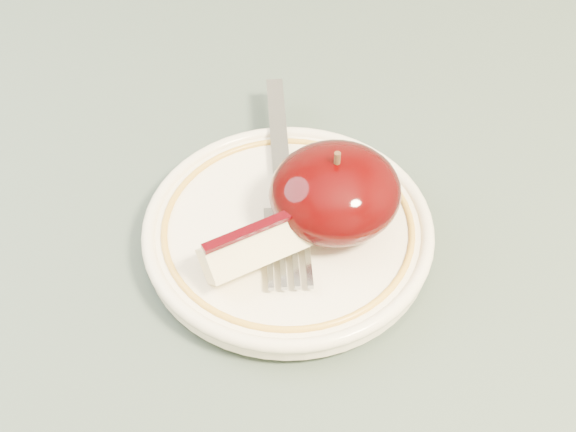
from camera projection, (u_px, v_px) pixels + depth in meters
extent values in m
cylinder|color=brown|center=(447.00, 166.00, 1.13)|extent=(0.05, 0.05, 0.71)
cube|color=#3C4A42|center=(185.00, 279.00, 0.53)|extent=(0.90, 0.90, 0.04)
cylinder|color=white|center=(288.00, 241.00, 0.52)|extent=(0.10, 0.10, 0.01)
cylinder|color=white|center=(288.00, 232.00, 0.52)|extent=(0.18, 0.18, 0.01)
torus|color=white|center=(288.00, 227.00, 0.51)|extent=(0.19, 0.19, 0.01)
torus|color=gold|center=(288.00, 226.00, 0.51)|extent=(0.16, 0.16, 0.00)
ellipsoid|color=black|center=(335.00, 192.00, 0.50)|extent=(0.08, 0.08, 0.05)
cylinder|color=#472D19|center=(337.00, 160.00, 0.47)|extent=(0.00, 0.00, 0.01)
cube|color=beige|center=(259.00, 246.00, 0.48)|extent=(0.08, 0.05, 0.03)
cube|color=#310106|center=(258.00, 227.00, 0.47)|extent=(0.07, 0.02, 0.00)
cube|color=gray|center=(278.00, 127.00, 0.57)|extent=(0.03, 0.10, 0.00)
cube|color=gray|center=(283.00, 192.00, 0.52)|extent=(0.01, 0.03, 0.00)
cube|color=gray|center=(286.00, 223.00, 0.51)|extent=(0.03, 0.03, 0.00)
cube|color=gray|center=(308.00, 260.00, 0.49)|extent=(0.01, 0.04, 0.00)
cube|color=gray|center=(295.00, 261.00, 0.49)|extent=(0.01, 0.04, 0.00)
cube|color=gray|center=(282.00, 262.00, 0.49)|extent=(0.01, 0.04, 0.00)
cube|color=gray|center=(270.00, 262.00, 0.49)|extent=(0.01, 0.04, 0.00)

